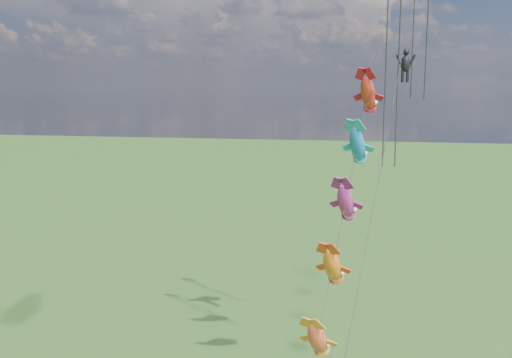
# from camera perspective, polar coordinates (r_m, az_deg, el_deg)

# --- Properties ---
(fish_windsock_rig) EXTENTS (3.43, 15.66, 18.22)m
(fish_windsock_rig) POSITION_cam_1_polar(r_m,az_deg,el_deg) (27.57, 8.94, -2.38)
(fish_windsock_rig) COLOR brown
(fish_windsock_rig) RESTS_ON ground
(parafoil_rig) EXTENTS (4.95, 17.12, 23.29)m
(parafoil_rig) POSITION_cam_1_polar(r_m,az_deg,el_deg) (29.64, 14.64, 11.94)
(parafoil_rig) COLOR brown
(parafoil_rig) RESTS_ON ground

